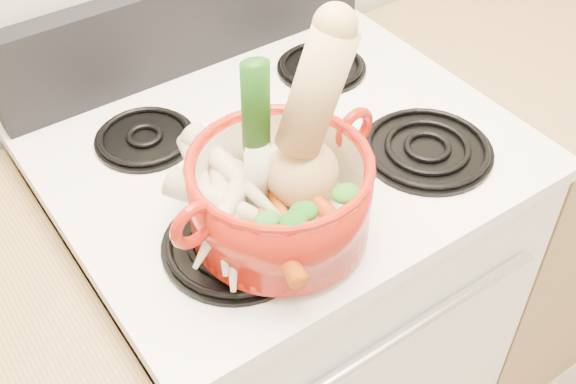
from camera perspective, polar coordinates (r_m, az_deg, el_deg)
stove_body at (r=1.60m, az=-0.40°, el=-9.69°), size 0.76×0.65×0.92m
cooktop at (r=1.26m, az=-0.51°, el=3.33°), size 0.78×0.67×0.03m
control_backsplash at (r=1.41m, az=-7.64°, el=13.11°), size 0.76×0.05×0.18m
oven_handle at (r=1.20m, az=8.97°, el=-11.19°), size 0.60×0.02×0.02m
burner_front_left at (r=1.07m, az=-4.08°, el=-4.05°), size 0.22×0.22×0.02m
burner_front_right at (r=1.25m, az=10.96°, el=3.43°), size 0.22×0.22×0.02m
burner_back_left at (r=1.27m, az=-11.25°, el=4.28°), size 0.17×0.17×0.02m
burner_back_right at (r=1.42m, az=2.67°, el=9.92°), size 0.17×0.17×0.02m
dutch_oven at (r=1.03m, az=-0.63°, el=-0.34°), size 0.29×0.29×0.13m
pot_handle_left at (r=0.94m, az=-7.46°, el=-2.59°), size 0.07×0.03×0.07m
pot_handle_right at (r=1.08m, az=5.27°, el=4.99°), size 0.07×0.03×0.07m
squash at (r=0.99m, az=1.21°, el=5.39°), size 0.21×0.15×0.30m
leek at (r=0.99m, az=-2.58°, el=4.53°), size 0.05×0.06×0.26m
ginger at (r=1.10m, az=-1.58°, el=2.23°), size 0.10×0.08×0.05m
parsnip_0 at (r=1.02m, az=-4.44°, el=-2.51°), size 0.15×0.21×0.06m
parsnip_1 at (r=1.02m, az=-5.18°, el=-1.60°), size 0.14×0.20×0.06m
parsnip_2 at (r=1.02m, az=-4.22°, el=-1.02°), size 0.15×0.21×0.06m
parsnip_3 at (r=1.00m, az=-5.39°, el=-2.17°), size 0.16×0.12×0.05m
parsnip_4 at (r=1.05m, az=-6.69°, el=0.70°), size 0.09×0.19×0.05m
parsnip_5 at (r=1.04m, az=-4.00°, el=1.19°), size 0.07×0.23×0.06m
carrot_0 at (r=1.03m, az=-0.47°, el=-1.91°), size 0.07×0.16×0.04m
carrot_1 at (r=1.01m, az=-1.13°, el=-2.78°), size 0.11×0.12×0.04m
carrot_2 at (r=1.04m, az=1.65°, el=-0.22°), size 0.03×0.17×0.05m
carrot_3 at (r=0.97m, az=-0.71°, el=-4.27°), size 0.06×0.14×0.04m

